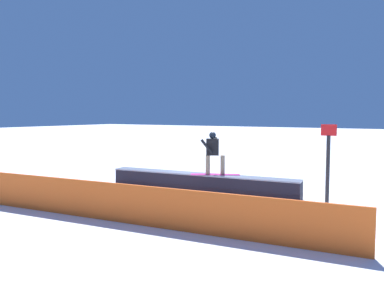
{
  "coord_description": "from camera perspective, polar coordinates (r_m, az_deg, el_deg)",
  "views": [
    {
      "loc": [
        -6.31,
        10.97,
        2.56
      ],
      "look_at": [
        -0.25,
        0.97,
        1.64
      ],
      "focal_mm": 36.46,
      "sensor_mm": 36.0,
      "label": 1
    }
  ],
  "objects": [
    {
      "name": "trail_marker",
      "position": [
        10.91,
        19.26,
        -2.87
      ],
      "size": [
        0.4,
        0.1,
        2.28
      ],
      "color": "#262628",
      "rests_on": "ground_plane"
    },
    {
      "name": "ground_plane",
      "position": [
        12.91,
        1.29,
        -6.95
      ],
      "size": [
        120.0,
        120.0,
        0.0
      ],
      "primitive_type": "plane",
      "color": "white"
    },
    {
      "name": "grind_box",
      "position": [
        12.86,
        1.29,
        -5.78
      ],
      "size": [
        6.51,
        1.19,
        0.59
      ],
      "color": "black",
      "rests_on": "ground_plane"
    },
    {
      "name": "safety_fence",
      "position": [
        9.53,
        -11.38,
        -8.33
      ],
      "size": [
        11.21,
        1.17,
        0.92
      ],
      "primitive_type": "cube",
      "rotation": [
        0.0,
        0.0,
        0.1
      ],
      "color": "#FA5D1B",
      "rests_on": "ground_plane"
    },
    {
      "name": "snowboarder",
      "position": [
        12.52,
        3.12,
        -1.12
      ],
      "size": [
        1.52,
        0.98,
        1.38
      ],
      "color": "#C82785",
      "rests_on": "grind_box"
    }
  ]
}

